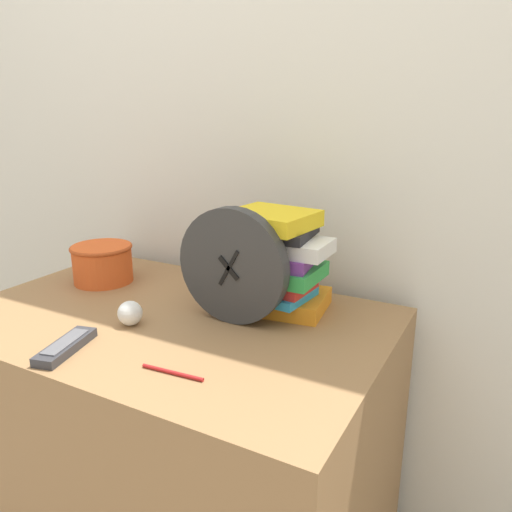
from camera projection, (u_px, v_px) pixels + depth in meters
name	position (u px, v px, depth m)	size (l,w,h in m)	color
wall_back	(250.00, 132.00, 1.48)	(6.00, 0.04, 2.40)	silver
desk	(177.00, 446.00, 1.36)	(1.07, 0.70, 0.77)	olive
desk_clock	(232.00, 266.00, 1.18)	(0.28, 0.04, 0.28)	#333333
book_stack	(277.00, 263.00, 1.25)	(0.26, 0.22, 0.26)	orange
basket	(102.00, 262.00, 1.48)	(0.18, 0.18, 0.11)	#E05623
tv_remote	(66.00, 346.00, 1.07)	(0.09, 0.17, 0.02)	#333338
crumpled_paper_ball	(130.00, 313.00, 1.19)	(0.06, 0.06, 0.06)	white
pen	(172.00, 372.00, 0.97)	(0.14, 0.02, 0.01)	#B21E1E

